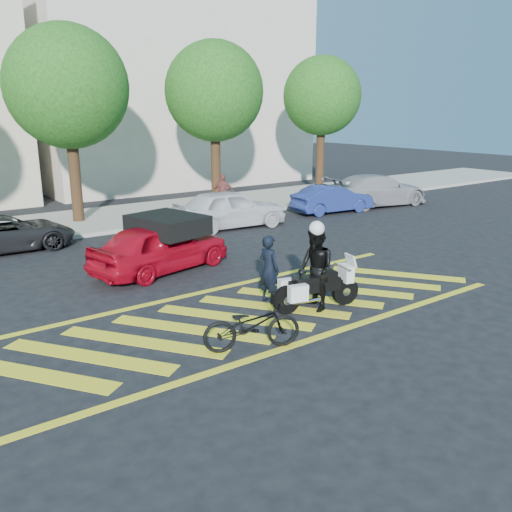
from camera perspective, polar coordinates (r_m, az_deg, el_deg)
ground at (r=12.43m, az=0.02°, el=-5.89°), size 90.00×90.00×0.00m
sidewalk at (r=22.85m, az=-18.12°, el=3.40°), size 60.00×5.00×0.15m
crosswalk at (r=12.41m, az=-0.12°, el=-5.91°), size 12.33×4.00×0.01m
building_right at (r=34.25m, az=-9.06°, el=16.82°), size 16.00×8.00×11.00m
tree_center at (r=22.52m, az=-18.95°, el=16.06°), size 4.60×4.60×7.56m
tree_right at (r=25.30m, az=-4.22°, el=16.53°), size 4.40×4.40×7.41m
tree_far_right at (r=29.29m, az=7.05°, el=16.09°), size 4.00×4.00×7.10m
officer_bike at (r=12.79m, az=1.37°, el=-1.39°), size 0.46×0.64×1.64m
bicycle at (r=10.41m, az=-0.46°, el=-7.29°), size 2.00×1.32×0.99m
police_motorcycle at (r=12.50m, az=6.26°, el=-3.30°), size 2.17×0.93×0.97m
officer_moto at (r=12.35m, az=6.29°, el=-1.42°), size 0.92×1.07×1.92m
red_convertible at (r=15.51m, az=-10.01°, el=0.96°), size 4.45×2.57×1.42m
parked_mid_left at (r=19.29m, az=-24.76°, el=2.19°), size 4.25×2.05×1.17m
parked_mid_right at (r=20.94m, az=-2.77°, el=5.00°), size 4.57×2.23×1.50m
parked_right at (r=24.28m, az=8.03°, el=5.97°), size 3.83×1.71×1.22m
parked_far_right at (r=26.38m, az=12.60°, el=6.79°), size 5.37×2.74×1.49m
pedestrian_right at (r=23.50m, az=-3.45°, el=6.66°), size 0.96×0.96×1.63m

